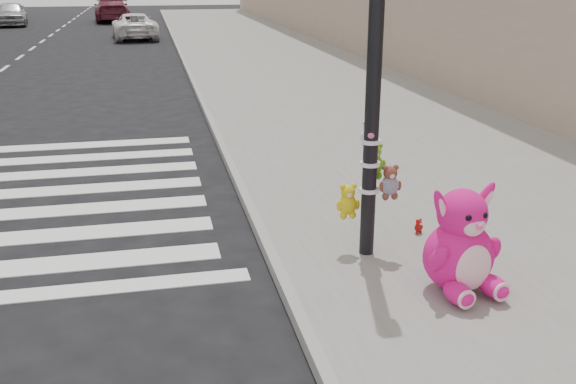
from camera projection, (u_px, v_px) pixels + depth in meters
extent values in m
cube|color=slate|center=(351.00, 107.00, 15.34)|extent=(7.00, 80.00, 0.14)
cube|color=gray|center=(207.00, 113.00, 14.66)|extent=(0.12, 80.00, 0.15)
cylinder|color=black|center=(374.00, 76.00, 6.62)|extent=(0.16, 0.16, 4.00)
cylinder|color=white|center=(369.00, 190.00, 7.03)|extent=(0.22, 0.22, 0.04)
cylinder|color=white|center=(370.00, 164.00, 6.93)|extent=(0.22, 0.22, 0.04)
cylinder|color=white|center=(371.00, 141.00, 6.85)|extent=(0.22, 0.22, 0.04)
ellipsoid|color=#E61382|center=(458.00, 296.00, 6.08)|extent=(0.29, 0.41, 0.20)
ellipsoid|color=#E61382|center=(493.00, 289.00, 6.22)|extent=(0.29, 0.41, 0.20)
ellipsoid|color=#E61382|center=(458.00, 256.00, 6.34)|extent=(0.80, 0.72, 0.71)
ellipsoid|color=#F9BFD1|center=(473.00, 268.00, 6.13)|extent=(0.42, 0.20, 0.47)
sphere|color=#E61382|center=(462.00, 214.00, 6.19)|extent=(0.56, 0.56, 0.49)
ellipsoid|color=#E61382|center=(442.00, 209.00, 6.11)|extent=(0.35, 0.15, 0.49)
ellipsoid|color=#E61382|center=(481.00, 203.00, 6.27)|extent=(0.35, 0.15, 0.49)
imported|color=white|center=(134.00, 26.00, 30.94)|extent=(2.33, 4.52, 1.22)
imported|color=maroon|center=(112.00, 10.00, 41.34)|extent=(2.51, 5.36, 1.51)
imported|color=#B8B8BD|center=(11.00, 14.00, 38.33)|extent=(2.20, 4.32, 1.41)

